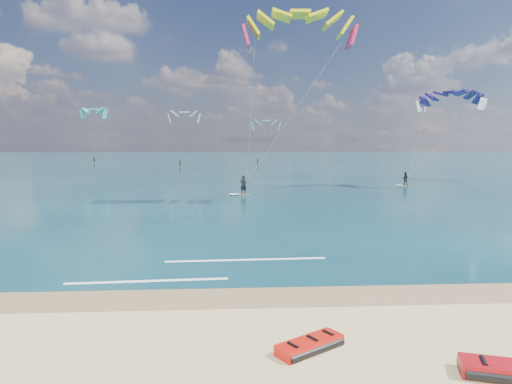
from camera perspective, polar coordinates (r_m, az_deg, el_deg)
ground at (r=53.66m, az=-3.50°, el=0.34°), size 320.00×320.00×0.00m
wet_sand_strip at (r=17.35m, az=-3.92°, el=-12.99°), size 320.00×2.40×0.01m
sea at (r=117.49m, az=-3.39°, el=3.73°), size 320.00×200.00×0.04m
packed_kite_left at (r=13.45m, az=6.73°, el=-19.04°), size 2.39×2.03×0.36m
kitesurfer_main at (r=44.11m, az=1.78°, el=11.24°), size 13.19×9.36×18.54m
kitesurfer_far at (r=59.58m, az=20.91°, el=7.11°), size 10.04×6.78×12.85m
shoreline_foam at (r=20.87m, az=-6.43°, el=-9.50°), size 11.34×3.66×0.01m
distant_kites at (r=103.57m, az=-10.66°, el=6.44°), size 46.77×22.91×13.08m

